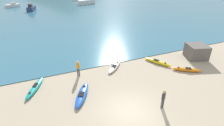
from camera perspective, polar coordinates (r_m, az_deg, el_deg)
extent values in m
plane|color=tan|center=(13.56, 5.78, -15.35)|extent=(400.00, 400.00, 0.00)
cube|color=teal|center=(52.07, -17.72, 16.18)|extent=(160.00, 70.00, 0.06)
ellipsoid|color=white|center=(18.84, 0.78, -1.20)|extent=(2.67, 2.73, 0.28)
cube|color=black|center=(18.64, 0.62, -0.97)|extent=(0.67, 0.68, 0.05)
cylinder|color=black|center=(19.48, 1.65, 0.31)|extent=(0.25, 0.25, 0.02)
ellipsoid|color=blue|center=(14.95, -9.78, -10.11)|extent=(2.26, 3.42, 0.34)
cube|color=black|center=(14.70, -9.99, -9.92)|extent=(0.65, 0.74, 0.05)
cylinder|color=black|center=(15.58, -9.03, -7.46)|extent=(0.26, 0.26, 0.02)
ellipsoid|color=yellow|center=(20.42, 14.61, 0.35)|extent=(2.05, 3.24, 0.35)
cube|color=black|center=(20.39, 14.26, 0.98)|extent=(0.56, 0.68, 0.05)
cylinder|color=black|center=(20.03, 17.01, 0.05)|extent=(0.20, 0.20, 0.02)
ellipsoid|color=teal|center=(16.94, -23.86, -7.39)|extent=(1.96, 3.31, 0.32)
cube|color=black|center=(16.97, -23.75, -6.55)|extent=(0.54, 0.68, 0.05)
cylinder|color=black|center=(16.18, -25.30, -8.73)|extent=(0.20, 0.20, 0.02)
ellipsoid|color=orange|center=(19.82, 23.15, -2.00)|extent=(2.81, 2.16, 0.33)
cube|color=black|center=(19.77, 23.67, -1.55)|extent=(0.63, 0.57, 0.05)
cylinder|color=black|center=(19.57, 20.91, -1.35)|extent=(0.21, 0.21, 0.02)
cylinder|color=#4C4C4C|center=(13.99, 15.91, -12.71)|extent=(0.12, 0.12, 0.80)
cylinder|color=#4C4C4C|center=(14.07, 16.37, -12.54)|extent=(0.12, 0.12, 0.80)
cube|color=#2D2D33|center=(13.62, 16.51, -10.43)|extent=(0.27, 0.25, 0.56)
cylinder|color=#2D2D33|center=(13.54, 16.12, -10.52)|extent=(0.08, 0.08, 0.54)
cylinder|color=#2D2D33|center=(13.67, 16.92, -10.24)|extent=(0.08, 0.08, 0.54)
sphere|color=#A37A5B|center=(13.38, 16.74, -9.09)|extent=(0.22, 0.22, 0.22)
cylinder|color=#4C4C4C|center=(17.58, -11.16, -2.98)|extent=(0.12, 0.12, 0.85)
cylinder|color=#4C4C4C|center=(17.60, -10.68, -2.89)|extent=(0.12, 0.12, 0.85)
cube|color=orange|center=(17.24, -11.13, -0.85)|extent=(0.30, 0.29, 0.60)
cylinder|color=orange|center=(17.21, -11.55, -0.88)|extent=(0.09, 0.09, 0.57)
cylinder|color=orange|center=(17.25, -10.73, -0.73)|extent=(0.09, 0.09, 0.57)
sphere|color=beige|center=(17.04, -11.26, 0.40)|extent=(0.23, 0.23, 0.23)
cube|color=white|center=(59.45, -8.29, 19.10)|extent=(5.82, 2.52, 1.35)
cube|color=navy|center=(53.21, -24.87, 15.82)|extent=(2.39, 3.57, 1.03)
cube|color=#333338|center=(52.76, -25.16, 16.67)|extent=(1.16, 1.20, 0.72)
cube|color=white|center=(61.55, -29.72, 15.97)|extent=(4.02, 2.71, 0.76)
cube|color=silver|center=(61.55, -29.53, 16.63)|extent=(1.36, 1.27, 0.53)
cube|color=#605B56|center=(23.14, 25.88, 3.42)|extent=(2.75, 2.75, 1.62)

